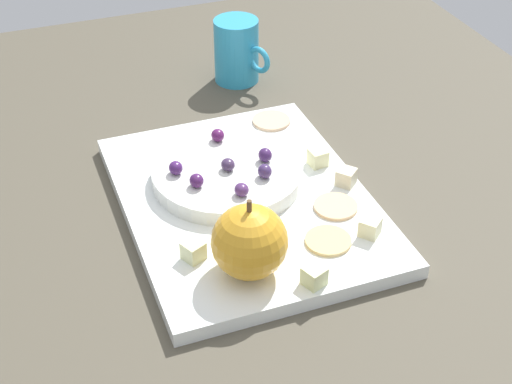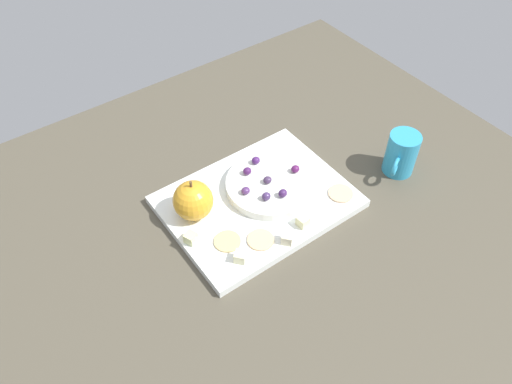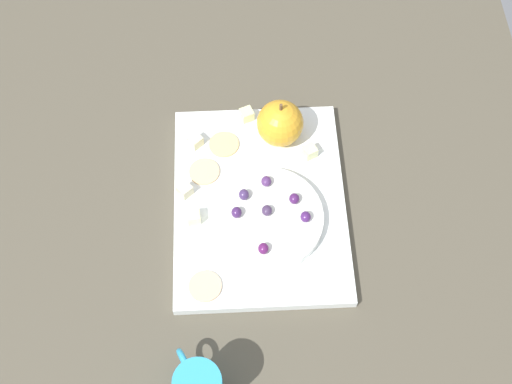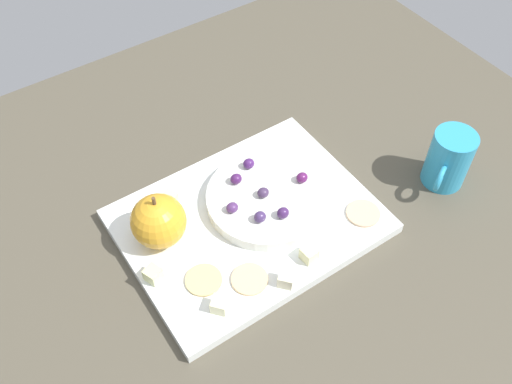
{
  "view_description": "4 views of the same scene",
  "coord_description": "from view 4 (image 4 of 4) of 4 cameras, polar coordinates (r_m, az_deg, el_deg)",
  "views": [
    {
      "loc": [
        68.95,
        -25.62,
        58.36
      ],
      "look_at": [
        5.1,
        -1.61,
        8.18
      ],
      "focal_mm": 53.86,
      "sensor_mm": 36.0,
      "label": 1
    },
    {
      "loc": [
        41.7,
        51.76,
        79.94
      ],
      "look_at": [
        3.52,
        -0.76,
        9.45
      ],
      "focal_mm": 35.18,
      "sensor_mm": 36.0,
      "label": 2
    },
    {
      "loc": [
        -49.38,
        1.08,
        101.93
      ],
      "look_at": [
        1.56,
        -1.28,
        10.06
      ],
      "focal_mm": 48.09,
      "sensor_mm": 36.0,
      "label": 3
    },
    {
      "loc": [
        28.91,
        39.41,
        71.34
      ],
      "look_at": [
        0.27,
        -3.07,
        9.03
      ],
      "focal_mm": 39.47,
      "sensor_mm": 36.0,
      "label": 4
    }
  ],
  "objects": [
    {
      "name": "cheese_cube_1",
      "position": [
        0.73,
        -3.71,
        -11.33
      ],
      "size": [
        2.84,
        2.84,
        2.01
      ],
      "primitive_type": "cube",
      "rotation": [
        0.0,
        0.0,
        0.71
      ],
      "color": "beige",
      "rests_on": "platter"
    },
    {
      "name": "grape_1",
      "position": [
        0.85,
        -0.74,
        2.9
      ],
      "size": [
        1.78,
        1.6,
        1.56
      ],
      "primitive_type": "ellipsoid",
      "color": "#452060",
      "rests_on": "serving_dish"
    },
    {
      "name": "cup",
      "position": [
        0.9,
        18.93,
        3.15
      ],
      "size": [
        9.16,
        6.54,
        9.43
      ],
      "color": "#2D9AC5",
      "rests_on": "table"
    },
    {
      "name": "grape_0",
      "position": [
        0.81,
        0.72,
        -0.06
      ],
      "size": [
        1.78,
        1.6,
        1.43
      ],
      "primitive_type": "ellipsoid",
      "color": "#412E4F",
      "rests_on": "serving_dish"
    },
    {
      "name": "platter",
      "position": [
        0.83,
        -0.75,
        -2.98
      ],
      "size": [
        35.72,
        27.22,
        1.73
      ],
      "primitive_type": "cube",
      "color": "white",
      "rests_on": "table"
    },
    {
      "name": "grape_3",
      "position": [
        0.79,
        0.4,
        -2.54
      ],
      "size": [
        1.78,
        1.6,
        1.65
      ],
      "primitive_type": "ellipsoid",
      "color": "#422D5D",
      "rests_on": "serving_dish"
    },
    {
      "name": "cheese_cube_2",
      "position": [
        0.75,
        3.06,
        -8.8
      ],
      "size": [
        2.84,
        2.84,
        2.01
      ],
      "primitive_type": "cube",
      "rotation": [
        0.0,
        0.0,
        0.71
      ],
      "color": "beige",
      "rests_on": "platter"
    },
    {
      "name": "serving_dish",
      "position": [
        0.83,
        1.06,
        -0.66
      ],
      "size": [
        17.77,
        17.77,
        1.87
      ],
      "primitive_type": "cylinder",
      "color": "white",
      "rests_on": "platter"
    },
    {
      "name": "grape_4",
      "position": [
        0.79,
        2.75,
        -2.13
      ],
      "size": [
        1.78,
        1.6,
        1.67
      ],
      "primitive_type": "ellipsoid",
      "color": "#402256",
      "rests_on": "serving_dish"
    },
    {
      "name": "cheese_cube_0",
      "position": [
        0.84,
        -8.77,
        -0.75
      ],
      "size": [
        2.68,
        2.68,
        2.01
      ],
      "primitive_type": "cube",
      "rotation": [
        0.0,
        0.0,
        0.44
      ],
      "color": "beige",
      "rests_on": "platter"
    },
    {
      "name": "table",
      "position": [
        0.85,
        1.31,
        -4.26
      ],
      "size": [
        114.1,
        101.62,
        4.03
      ],
      "primitive_type": "cube",
      "color": "#4D4739",
      "rests_on": "ground"
    },
    {
      "name": "grape_6",
      "position": [
        0.83,
        -2.03,
        1.34
      ],
      "size": [
        1.78,
        1.6,
        1.56
      ],
      "primitive_type": "ellipsoid",
      "color": "#461D56",
      "rests_on": "serving_dish"
    },
    {
      "name": "cracker_0",
      "position": [
        0.84,
        10.8,
        -2.13
      ],
      "size": [
        4.98,
        4.98,
        0.4
      ],
      "primitive_type": "cylinder",
      "color": "#DAB38D",
      "rests_on": "platter"
    },
    {
      "name": "grape_5",
      "position": [
        0.84,
        4.69,
        1.47
      ],
      "size": [
        1.78,
        1.6,
        1.53
      ],
      "primitive_type": "ellipsoid",
      "color": "#551B54",
      "rests_on": "serving_dish"
    },
    {
      "name": "cracker_1",
      "position": [
        0.76,
        -0.66,
        -8.83
      ],
      "size": [
        4.98,
        4.98,
        0.4
      ],
      "primitive_type": "cylinder",
      "color": "#E1B989",
      "rests_on": "platter"
    },
    {
      "name": "apple_whole",
      "position": [
        0.78,
        -9.86,
        -2.94
      ],
      "size": [
        7.72,
        7.72,
        7.72
      ],
      "primitive_type": "sphere",
      "color": "gold",
      "rests_on": "platter"
    },
    {
      "name": "apple_stem",
      "position": [
        0.74,
        -10.31,
        -0.89
      ],
      "size": [
        0.5,
        0.5,
        1.2
      ],
      "primitive_type": "cylinder",
      "color": "brown",
      "rests_on": "apple_whole"
    },
    {
      "name": "cracker_2",
      "position": [
        0.76,
        -5.32,
        -8.87
      ],
      "size": [
        4.98,
        4.98,
        0.4
      ],
      "primitive_type": "cylinder",
      "color": "#E0BF7C",
      "rests_on": "platter"
    },
    {
      "name": "cheese_cube_3",
      "position": [
        0.77,
        5.41,
        -6.28
      ],
      "size": [
        2.19,
        2.19,
        2.01
      ],
      "primitive_type": "cube",
      "rotation": [
        0.0,
        0.0,
        0.09
      ],
      "color": "beige",
      "rests_on": "platter"
    },
    {
      "name": "cheese_cube_4",
      "position": [
        0.77,
        -10.38,
        -8.21
      ],
      "size": [
        2.61,
        2.61,
        2.01
      ],
      "primitive_type": "cube",
      "rotation": [
        0.0,
        0.0,
        0.38
      ],
      "color": "beige",
      "rests_on": "platter"
    },
    {
      "name": "grape_2",
      "position": [
        0.8,
        -2.43,
        -1.59
      ],
      "size": [
        1.78,
        1.6,
        1.44
      ],
      "primitive_type": "ellipsoid",
      "color": "#4E2D62",
      "rests_on": "serving_dish"
    }
  ]
}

